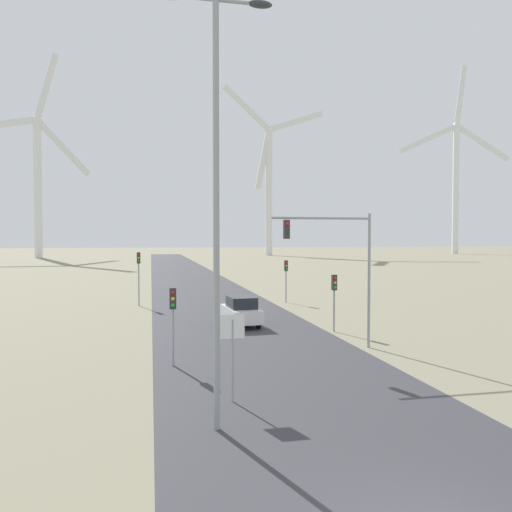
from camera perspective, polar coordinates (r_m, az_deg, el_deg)
name	(u,v)px	position (r m, az deg, el deg)	size (l,w,h in m)	color
road_surface	(197,287)	(56.57, -6.77, -3.51)	(10.00, 240.00, 0.01)	#38383D
streetlamp	(216,168)	(14.17, -4.58, 9.97)	(3.22, 0.32, 12.11)	#93999E
stop_sign_near	(233,341)	(16.74, -2.70, -9.64)	(0.81, 0.07, 2.92)	#93999E
traffic_light_post_near_left	(173,309)	(21.55, -9.48, -5.95)	(0.28, 0.33, 3.34)	#93999E
traffic_light_post_near_right	(334,290)	(29.36, 8.94, -3.85)	(0.28, 0.34, 3.33)	#93999E
traffic_light_post_mid_left	(139,267)	(41.22, -13.27, -1.20)	(0.28, 0.33, 4.32)	#93999E
traffic_light_post_mid_right	(286,272)	(42.32, 3.46, -1.79)	(0.28, 0.33, 3.58)	#93999E
traffic_light_mast_overhead	(337,252)	(24.62, 9.26, 0.42)	(5.07, 0.34, 6.66)	#93999E
car_approaching	(241,311)	(31.25, -1.70, -6.30)	(2.08, 4.21, 1.83)	white
wind_turbine_left	(38,170)	(154.72, -23.70, 8.95)	(31.99, 13.77, 58.32)	white
wind_turbine_center	(269,177)	(162.22, 1.49, 9.06)	(33.74, 2.60, 53.73)	white
wind_turbine_right	(456,174)	(193.71, 21.88, 8.68)	(34.23, 16.06, 66.77)	white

